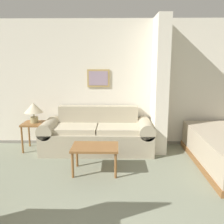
{
  "coord_description": "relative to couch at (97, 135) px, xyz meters",
  "views": [
    {
      "loc": [
        0.15,
        -1.0,
        1.78
      ],
      "look_at": [
        0.08,
        2.52,
        1.05
      ],
      "focal_mm": 40.0,
      "sensor_mm": 36.0,
      "label": 1
    }
  ],
  "objects": [
    {
      "name": "wall_back",
      "position": [
        0.24,
        0.48,
        0.97
      ],
      "size": [
        7.68,
        0.16,
        2.6
      ],
      "color": "silver",
      "rests_on": "ground_plane"
    },
    {
      "name": "wall_partition_pillar",
      "position": [
        1.22,
        0.09,
        0.98
      ],
      "size": [
        0.24,
        0.67,
        2.6
      ],
      "color": "silver",
      "rests_on": "ground_plane"
    },
    {
      "name": "couch",
      "position": [
        0.0,
        0.0,
        0.0
      ],
      "size": [
        2.19,
        0.84,
        0.86
      ],
      "color": "tan",
      "rests_on": "ground_plane"
    },
    {
      "name": "coffee_table",
      "position": [
        0.04,
        -1.0,
        0.06
      ],
      "size": [
        0.74,
        0.5,
        0.44
      ],
      "color": "brown",
      "rests_on": "ground_plane"
    },
    {
      "name": "side_table",
      "position": [
        -1.26,
        0.01,
        0.15
      ],
      "size": [
        0.45,
        0.45,
        0.56
      ],
      "color": "brown",
      "rests_on": "ground_plane"
    },
    {
      "name": "table_lamp",
      "position": [
        -1.26,
        0.01,
        0.52
      ],
      "size": [
        0.36,
        0.36,
        0.4
      ],
      "color": "tan",
      "rests_on": "side_table"
    }
  ]
}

